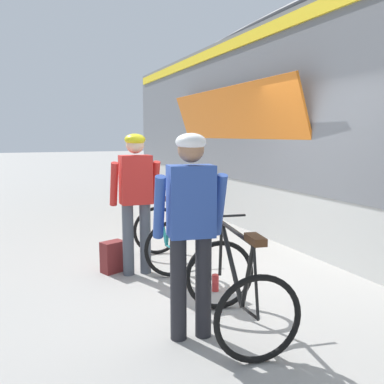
% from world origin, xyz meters
% --- Properties ---
extents(ground_plane, '(80.00, 80.00, 0.00)m').
position_xyz_m(ground_plane, '(0.00, 0.00, 0.00)').
color(ground_plane, '#A09E99').
extents(cyclist_near_in_blue, '(0.64, 0.37, 1.76)m').
position_xyz_m(cyclist_near_in_blue, '(-1.00, -1.25, 1.05)').
color(cyclist_near_in_blue, '#232328').
rests_on(cyclist_near_in_blue, ground).
extents(cyclist_far_in_red, '(0.62, 0.32, 1.76)m').
position_xyz_m(cyclist_far_in_red, '(-0.98, 0.54, 1.05)').
color(cyclist_far_in_red, '#4C515B').
rests_on(cyclist_far_in_red, ground).
extents(bicycle_near_black, '(0.89, 1.18, 0.99)m').
position_xyz_m(bicycle_near_black, '(-0.60, -1.34, 0.40)').
color(bicycle_near_black, black).
rests_on(bicycle_near_black, ground).
extents(bicycle_far_teal, '(0.84, 1.15, 0.99)m').
position_xyz_m(bicycle_far_teal, '(-0.54, 0.75, 0.40)').
color(bicycle_far_teal, black).
rests_on(bicycle_far_teal, ground).
extents(backpack_on_platform, '(0.33, 0.27, 0.40)m').
position_xyz_m(backpack_on_platform, '(-1.25, 0.72, 0.20)').
color(backpack_on_platform, maroon).
rests_on(backpack_on_platform, ground).
extents(water_bottle_near_the_bikes, '(0.08, 0.08, 0.19)m').
position_xyz_m(water_bottle_near_the_bikes, '(-0.33, -0.38, 0.10)').
color(water_bottle_near_the_bikes, red).
rests_on(water_bottle_near_the_bikes, ground).
extents(water_bottle_by_the_backpack, '(0.07, 0.07, 0.20)m').
position_xyz_m(water_bottle_by_the_backpack, '(-1.24, 0.71, 0.10)').
color(water_bottle_by_the_backpack, red).
rests_on(water_bottle_by_the_backpack, ground).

